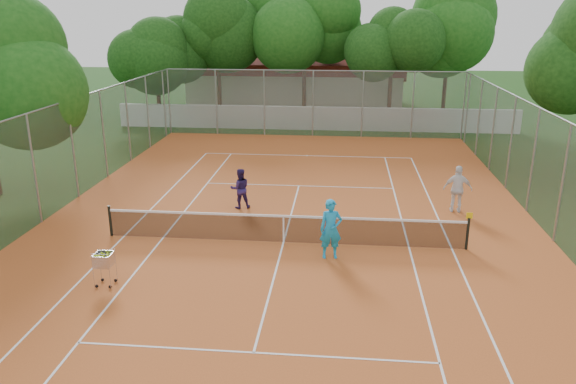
# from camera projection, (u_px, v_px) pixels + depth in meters

# --- Properties ---
(ground) EXTENTS (120.00, 120.00, 0.00)m
(ground) POSITION_uv_depth(u_px,v_px,m) (284.00, 243.00, 18.69)
(ground) COLOR #14360E
(ground) RESTS_ON ground
(court_pad) EXTENTS (18.00, 34.00, 0.02)m
(court_pad) POSITION_uv_depth(u_px,v_px,m) (284.00, 242.00, 18.69)
(court_pad) COLOR #B75823
(court_pad) RESTS_ON ground
(court_lines) EXTENTS (10.98, 23.78, 0.01)m
(court_lines) POSITION_uv_depth(u_px,v_px,m) (284.00, 242.00, 18.68)
(court_lines) COLOR white
(court_lines) RESTS_ON court_pad
(tennis_net) EXTENTS (11.88, 0.10, 0.98)m
(tennis_net) POSITION_uv_depth(u_px,v_px,m) (284.00, 229.00, 18.53)
(tennis_net) COLOR black
(tennis_net) RESTS_ON court_pad
(perimeter_fence) EXTENTS (18.00, 34.00, 4.00)m
(perimeter_fence) POSITION_uv_depth(u_px,v_px,m) (283.00, 185.00, 18.08)
(perimeter_fence) COLOR slate
(perimeter_fence) RESTS_ON ground
(boundary_wall) EXTENTS (26.00, 0.30, 1.50)m
(boundary_wall) POSITION_uv_depth(u_px,v_px,m) (314.00, 118.00, 36.46)
(boundary_wall) COLOR white
(boundary_wall) RESTS_ON ground
(clubhouse) EXTENTS (16.40, 9.00, 4.40)m
(clubhouse) POSITION_uv_depth(u_px,v_px,m) (297.00, 78.00, 45.68)
(clubhouse) COLOR beige
(clubhouse) RESTS_ON ground
(tropical_trees) EXTENTS (29.00, 19.00, 10.00)m
(tropical_trees) POSITION_uv_depth(u_px,v_px,m) (318.00, 48.00, 38.00)
(tropical_trees) COLOR #10370D
(tropical_trees) RESTS_ON ground
(player_near) EXTENTS (0.75, 0.55, 1.89)m
(player_near) POSITION_uv_depth(u_px,v_px,m) (331.00, 229.00, 17.25)
(player_near) COLOR #1894CF
(player_near) RESTS_ON court_pad
(player_far_left) EXTENTS (0.92, 0.81, 1.58)m
(player_far_left) POSITION_uv_depth(u_px,v_px,m) (240.00, 188.00, 21.74)
(player_far_left) COLOR #2A1C55
(player_far_left) RESTS_ON court_pad
(player_far_right) EXTENTS (1.11, 0.57, 1.82)m
(player_far_right) POSITION_uv_depth(u_px,v_px,m) (458.00, 189.00, 21.27)
(player_far_right) COLOR white
(player_far_right) RESTS_ON court_pad
(ball_hopper) EXTENTS (0.57, 0.57, 1.05)m
(ball_hopper) POSITION_uv_depth(u_px,v_px,m) (105.00, 268.00, 15.59)
(ball_hopper) COLOR silver
(ball_hopper) RESTS_ON court_pad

